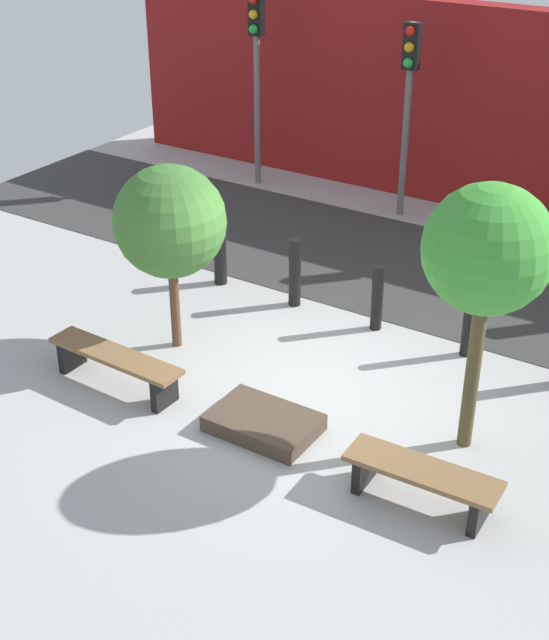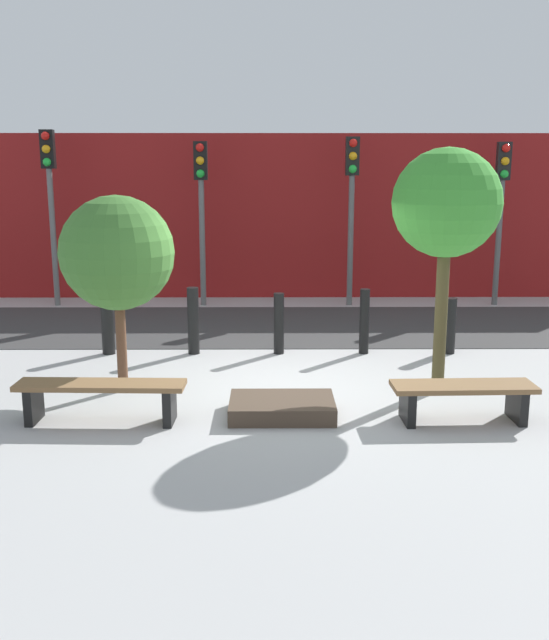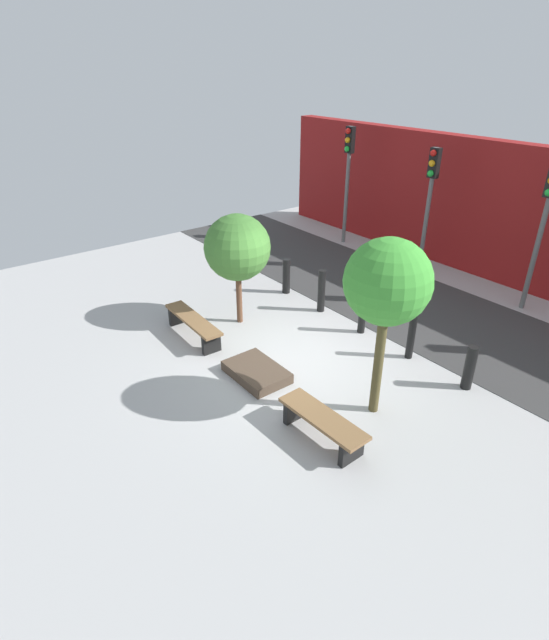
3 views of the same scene
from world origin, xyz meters
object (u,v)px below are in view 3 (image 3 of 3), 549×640
at_px(bench_left, 193,323).
at_px(planter_bed, 257,372).
at_px(bench_right, 322,423).
at_px(traffic_light_mid_east, 546,211).
at_px(bollard_far_right, 470,368).
at_px(tree_behind_right_bench, 388,284).
at_px(bollard_left, 321,291).
at_px(tree_behind_left_bench, 237,248).
at_px(bollard_center, 362,313).
at_px(traffic_light_west, 348,165).
at_px(traffic_light_mid_west, 430,188).
at_px(bollard_right, 411,335).
at_px(bollard_far_left, 286,276).

relative_size(bench_left, planter_bed, 1.57).
height_order(bench_right, traffic_light_mid_east, traffic_light_mid_east).
relative_size(bench_left, bollard_far_right, 2.20).
height_order(tree_behind_right_bench, bollard_left, tree_behind_right_bench).
bearing_deg(bench_right, bench_left, 178.22).
xyz_separation_m(tree_behind_left_bench, bollard_center, (2.09, 1.88, -1.33)).
height_order(traffic_light_west, traffic_light_mid_east, traffic_light_west).
relative_size(bench_right, bollard_center, 1.71).
distance_m(bollard_far_right, traffic_light_mid_west, 6.19).
relative_size(planter_bed, bollard_left, 1.17).
bearing_deg(tree_behind_right_bench, bollard_right, 111.60).
xyz_separation_m(bollard_far_right, traffic_light_mid_west, (-4.26, 4.06, 1.93)).
relative_size(tree_behind_left_bench, traffic_light_mid_west, 0.75).
bearing_deg(bollard_far_left, planter_bed, -47.10).
relative_size(bollard_center, bollard_far_right, 1.09).
distance_m(bench_left, traffic_light_west, 7.92).
distance_m(bollard_center, bollard_far_right, 2.70).
xyz_separation_m(tree_behind_right_bench, bollard_right, (-0.74, 1.88, -1.91)).
bearing_deg(tree_behind_left_bench, bollard_center, 41.92).
relative_size(bollard_center, bollard_right, 0.94).
xyz_separation_m(bollard_left, traffic_light_mid_east, (2.91, 4.06, 1.90)).
distance_m(bollard_far_left, traffic_light_west, 4.97).
xyz_separation_m(bollard_right, traffic_light_mid_east, (0.22, 4.06, 1.91)).
bearing_deg(planter_bed, bollard_left, 114.92).
height_order(planter_bed, tree_behind_right_bench, tree_behind_right_bench).
height_order(tree_behind_left_bench, bollard_right, tree_behind_left_bench).
distance_m(bollard_left, traffic_light_mid_east, 5.34).
bearing_deg(traffic_light_mid_east, bollard_center, -111.08).
xyz_separation_m(planter_bed, traffic_light_mid_west, (-1.56, 6.96, 2.27)).
xyz_separation_m(bench_right, traffic_light_mid_west, (-3.65, 7.16, 2.05)).
relative_size(tree_behind_left_bench, bollard_left, 2.41).
bearing_deg(traffic_light_mid_east, bollard_left, -125.66).
bearing_deg(tree_behind_right_bench, bollard_center, 138.08).
distance_m(bench_right, planter_bed, 2.11).
bearing_deg(planter_bed, traffic_light_mid_east, 77.33).
relative_size(planter_bed, traffic_light_mid_west, 0.36).
relative_size(bench_right, bollard_left, 1.56).
xyz_separation_m(tree_behind_left_bench, tree_behind_right_bench, (4.18, 0.00, 0.61)).
xyz_separation_m(planter_bed, bollard_far_left, (-2.70, 2.90, 0.36)).
distance_m(bench_left, bollard_center, 3.74).
xyz_separation_m(planter_bed, bollard_left, (-1.35, 2.90, 0.43)).
bearing_deg(tree_behind_left_bench, tree_behind_right_bench, 0.00).
relative_size(bench_left, bench_right, 1.18).
xyz_separation_m(planter_bed, bollard_right, (1.35, 2.90, 0.42)).
relative_size(bollard_far_left, traffic_light_mid_east, 0.27).
bearing_deg(traffic_light_west, planter_bed, -56.01).
relative_size(bench_right, bollard_far_left, 1.78).
relative_size(tree_behind_right_bench, bollard_far_right, 3.54).
bearing_deg(bench_right, planter_bed, 172.76).
height_order(bench_right, planter_bed, bench_right).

